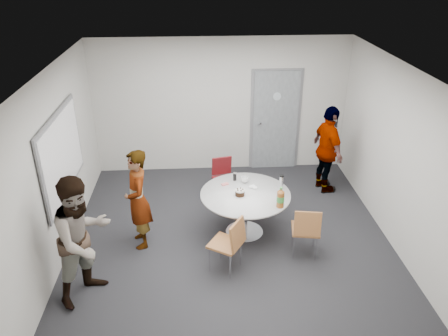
{
  "coord_description": "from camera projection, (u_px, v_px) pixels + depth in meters",
  "views": [
    {
      "loc": [
        -0.47,
        -5.72,
        4.15
      ],
      "look_at": [
        -0.08,
        0.25,
        1.12
      ],
      "focal_mm": 35.0,
      "sensor_mm": 36.0,
      "label": 1
    }
  ],
  "objects": [
    {
      "name": "chair_far",
      "position": [
        223.0,
        175.0,
        7.89
      ],
      "size": [
        0.45,
        0.48,
        0.79
      ],
      "rotation": [
        0.0,
        0.0,
        3.35
      ],
      "color": "maroon",
      "rests_on": "floor"
    },
    {
      "name": "ceiling",
      "position": [
        231.0,
        70.0,
        5.78
      ],
      "size": [
        5.0,
        5.0,
        0.0
      ],
      "primitive_type": "plane",
      "rotation": [
        3.14,
        0.0,
        0.0
      ],
      "color": "silver",
      "rests_on": "wall_back"
    },
    {
      "name": "person_right",
      "position": [
        328.0,
        150.0,
        8.0
      ],
      "size": [
        0.59,
        1.04,
        1.66
      ],
      "primitive_type": "imported",
      "rotation": [
        0.0,
        0.0,
        1.77
      ],
      "color": "black",
      "rests_on": "floor"
    },
    {
      "name": "person_main",
      "position": [
        138.0,
        200.0,
        6.51
      ],
      "size": [
        0.51,
        0.65,
        1.58
      ],
      "primitive_type": "imported",
      "rotation": [
        0.0,
        0.0,
        -1.31
      ],
      "color": "#A5C6EA",
      "rests_on": "floor"
    },
    {
      "name": "table",
      "position": [
        247.0,
        199.0,
        6.82
      ],
      "size": [
        1.41,
        1.41,
        1.06
      ],
      "color": "silver",
      "rests_on": "floor"
    },
    {
      "name": "wall_left",
      "position": [
        57.0,
        166.0,
        6.24
      ],
      "size": [
        0.0,
        5.0,
        5.0
      ],
      "primitive_type": "plane",
      "rotation": [
        1.57,
        0.0,
        1.57
      ],
      "color": "#B9B6AF",
      "rests_on": "floor"
    },
    {
      "name": "floor",
      "position": [
        230.0,
        237.0,
        7.0
      ],
      "size": [
        5.0,
        5.0,
        0.0
      ],
      "primitive_type": "plane",
      "color": "black",
      "rests_on": "ground"
    },
    {
      "name": "wall_front",
      "position": [
        251.0,
        276.0,
        4.16
      ],
      "size": [
        5.0,
        0.0,
        5.0
      ],
      "primitive_type": "plane",
      "rotation": [
        -1.57,
        0.0,
        0.0
      ],
      "color": "#B9B6AF",
      "rests_on": "floor"
    },
    {
      "name": "chair_near_right",
      "position": [
        306.0,
        228.0,
        6.34
      ],
      "size": [
        0.46,
        0.49,
        0.84
      ],
      "rotation": [
        0.0,
        0.0,
        -0.16
      ],
      "color": "brown",
      "rests_on": "floor"
    },
    {
      "name": "chair_near_left",
      "position": [
        231.0,
        241.0,
        6.05
      ],
      "size": [
        0.58,
        0.57,
        0.85
      ],
      "rotation": [
        0.0,
        0.0,
        1.02
      ],
      "color": "brown",
      "rests_on": "floor"
    },
    {
      "name": "wall_right",
      "position": [
        397.0,
        157.0,
        6.53
      ],
      "size": [
        0.0,
        5.0,
        5.0
      ],
      "primitive_type": "plane",
      "rotation": [
        1.57,
        0.0,
        -1.57
      ],
      "color": "#B9B6AF",
      "rests_on": "floor"
    },
    {
      "name": "whiteboard",
      "position": [
        62.0,
        154.0,
        6.38
      ],
      "size": [
        0.04,
        1.9,
        1.25
      ],
      "color": "slate",
      "rests_on": "wall_left"
    },
    {
      "name": "door",
      "position": [
        275.0,
        121.0,
        8.81
      ],
      "size": [
        1.02,
        0.17,
        2.12
      ],
      "color": "slate",
      "rests_on": "wall_back"
    },
    {
      "name": "person_left",
      "position": [
        83.0,
        239.0,
        5.48
      ],
      "size": [
        1.04,
        1.08,
        1.75
      ],
      "primitive_type": "imported",
      "rotation": [
        0.0,
        0.0,
        0.91
      ],
      "color": "white",
      "rests_on": "floor"
    },
    {
      "name": "wall_back",
      "position": [
        221.0,
        106.0,
        8.61
      ],
      "size": [
        5.0,
        0.0,
        5.0
      ],
      "primitive_type": "plane",
      "rotation": [
        1.57,
        0.0,
        0.0
      ],
      "color": "#B9B6AF",
      "rests_on": "floor"
    }
  ]
}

